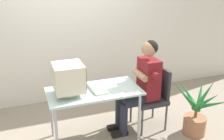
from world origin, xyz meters
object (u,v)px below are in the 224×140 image
object	(u,v)px
crt_monitor	(69,78)
desk	(94,95)
office_chair	(153,95)
keyboard	(97,88)
person_seated	(142,83)
potted_plant	(196,113)

from	to	relation	value
crt_monitor	desk	bearing A→B (deg)	3.14
desk	office_chair	world-z (taller)	office_chair
crt_monitor	keyboard	size ratio (longest dim) A/B	0.96
desk	office_chair	size ratio (longest dim) A/B	1.34
desk	person_seated	distance (m)	0.71
person_seated	keyboard	bearing A→B (deg)	-179.89
person_seated	potted_plant	bearing A→B (deg)	-30.96
person_seated	office_chair	bearing A→B (deg)	-0.00
office_chair	potted_plant	world-z (taller)	office_chair
keyboard	office_chair	world-z (taller)	office_chair
person_seated	potted_plant	world-z (taller)	person_seated
crt_monitor	person_seated	xyz separation A→B (m)	(1.03, 0.04, -0.23)
keyboard	potted_plant	distance (m)	1.44
keyboard	person_seated	bearing A→B (deg)	0.11
crt_monitor	potted_plant	world-z (taller)	crt_monitor
crt_monitor	potted_plant	xyz separation A→B (m)	(1.69, -0.36, -0.62)
crt_monitor	keyboard	distance (m)	0.42
desk	crt_monitor	bearing A→B (deg)	-176.86
crt_monitor	office_chair	world-z (taller)	crt_monitor
crt_monitor	potted_plant	size ratio (longest dim) A/B	0.51
keyboard	person_seated	world-z (taller)	person_seated
crt_monitor	keyboard	world-z (taller)	crt_monitor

